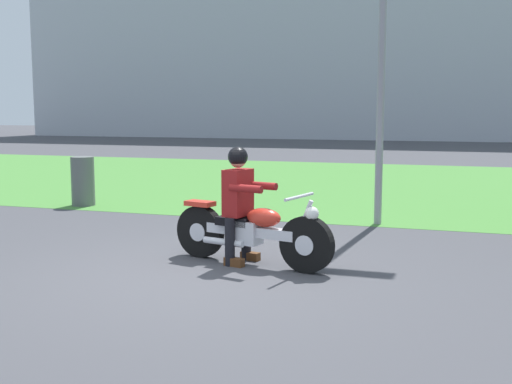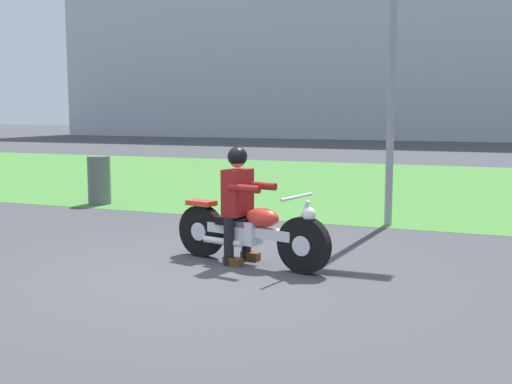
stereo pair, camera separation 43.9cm
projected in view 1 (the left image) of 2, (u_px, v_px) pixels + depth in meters
The scene contains 6 objects.
ground at pixel (199, 276), 7.02m from camera, with size 120.00×120.00×0.00m, color #424247.
grass_verge at pixel (349, 183), 16.11m from camera, with size 60.00×12.00×0.01m, color #478438.
stadium_facade at pixel (390, 32), 41.76m from camera, with size 50.34×8.00×14.03m, color #B2B7C1.
motorcycle_lead at pixel (251, 232), 7.52m from camera, with size 2.11×0.79×0.88m.
rider_lead at pixel (239, 196), 7.55m from camera, with size 0.62×0.55×1.41m.
trash_can at pixel (83, 181), 12.22m from camera, with size 0.44×0.44×0.95m, color #595E5B.
Camera 1 is at (2.74, -6.31, 1.83)m, focal length 44.38 mm.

